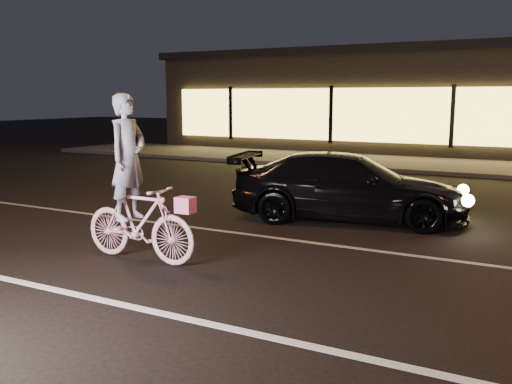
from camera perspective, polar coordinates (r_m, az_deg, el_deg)
The scene contains 7 objects.
ground at distance 7.32m, azimuth -1.40°, elevation -8.44°, with size 90.00×90.00×0.00m, color black.
lane_stripe_near at distance 6.14m, azimuth -8.51°, elevation -12.10°, with size 60.00×0.12×0.01m, color silver.
lane_stripe_far at distance 9.05m, azimuth 4.91°, elevation -4.96°, with size 60.00×0.10×0.01m, color gray.
sidewalk at distance 19.49m, azimuth 17.92°, elevation 2.53°, with size 30.00×4.00×0.12m, color #383533.
storefront at distance 25.26m, azimuth 20.69°, elevation 8.61°, with size 25.40×8.42×4.20m.
cyclist at distance 8.02m, azimuth -11.91°, elevation -1.03°, with size 1.83×0.63×2.31m.
sedan at distance 10.62m, azimuth 9.26°, elevation 0.48°, with size 4.54×2.60×1.24m.
Camera 1 is at (3.46, -6.05, 2.25)m, focal length 40.00 mm.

